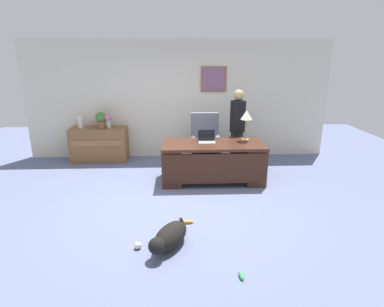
{
  "coord_description": "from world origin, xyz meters",
  "views": [
    {
      "loc": [
        0.02,
        -4.75,
        2.32
      ],
      "look_at": [
        0.23,
        0.3,
        0.75
      ],
      "focal_mm": 29.29,
      "sensor_mm": 36.0,
      "label": 1
    }
  ],
  "objects_px": {
    "credenza": "(99,144)",
    "dog_toy_plush": "(241,275)",
    "desk": "(213,161)",
    "vase_empty": "(80,122)",
    "dog_toy_bone": "(187,222)",
    "armchair": "(205,144)",
    "laptop": "(207,139)",
    "dog_toy_ball": "(138,245)",
    "dog_lying": "(169,237)",
    "person_standing": "(237,129)",
    "desk_lamp": "(246,117)",
    "potted_plant": "(101,119)",
    "vase_with_flowers": "(108,119)"
  },
  "relations": [
    {
      "from": "desk",
      "to": "vase_empty",
      "type": "distance_m",
      "value": 3.19
    },
    {
      "from": "vase_empty",
      "to": "dog_toy_ball",
      "type": "bearing_deg",
      "value": -64.8
    },
    {
      "from": "dog_toy_plush",
      "to": "person_standing",
      "type": "bearing_deg",
      "value": 81.03
    },
    {
      "from": "dog_lying",
      "to": "dog_toy_ball",
      "type": "height_order",
      "value": "dog_lying"
    },
    {
      "from": "credenza",
      "to": "vase_empty",
      "type": "relative_size",
      "value": 4.82
    },
    {
      "from": "armchair",
      "to": "person_standing",
      "type": "height_order",
      "value": "person_standing"
    },
    {
      "from": "dog_toy_ball",
      "to": "dog_toy_plush",
      "type": "distance_m",
      "value": 1.34
    },
    {
      "from": "credenza",
      "to": "vase_with_flowers",
      "type": "distance_m",
      "value": 0.64
    },
    {
      "from": "dog_lying",
      "to": "dog_toy_bone",
      "type": "xyz_separation_m",
      "value": [
        0.24,
        0.59,
        -0.13
      ]
    },
    {
      "from": "vase_with_flowers",
      "to": "desk_lamp",
      "type": "bearing_deg",
      "value": -21.8
    },
    {
      "from": "vase_empty",
      "to": "dog_toy_plush",
      "type": "height_order",
      "value": "vase_empty"
    },
    {
      "from": "desk",
      "to": "desk_lamp",
      "type": "bearing_deg",
      "value": 17.36
    },
    {
      "from": "dog_lying",
      "to": "dog_toy_bone",
      "type": "bearing_deg",
      "value": 67.73
    },
    {
      "from": "armchair",
      "to": "laptop",
      "type": "bearing_deg",
      "value": -92.77
    },
    {
      "from": "credenza",
      "to": "dog_toy_plush",
      "type": "bearing_deg",
      "value": -58.92
    },
    {
      "from": "desk",
      "to": "person_standing",
      "type": "bearing_deg",
      "value": 51.91
    },
    {
      "from": "desk",
      "to": "dog_toy_bone",
      "type": "bearing_deg",
      "value": -108.45
    },
    {
      "from": "dog_lying",
      "to": "dog_toy_plush",
      "type": "relative_size",
      "value": 4.91
    },
    {
      "from": "desk_lamp",
      "to": "credenza",
      "type": "bearing_deg",
      "value": 159.79
    },
    {
      "from": "desk",
      "to": "dog_lying",
      "type": "relative_size",
      "value": 2.69
    },
    {
      "from": "desk",
      "to": "laptop",
      "type": "distance_m",
      "value": 0.43
    },
    {
      "from": "armchair",
      "to": "laptop",
      "type": "height_order",
      "value": "armchair"
    },
    {
      "from": "laptop",
      "to": "person_standing",
      "type": "bearing_deg",
      "value": 41.83
    },
    {
      "from": "vase_empty",
      "to": "potted_plant",
      "type": "distance_m",
      "value": 0.47
    },
    {
      "from": "desk",
      "to": "armchair",
      "type": "distance_m",
      "value": 0.89
    },
    {
      "from": "dog_lying",
      "to": "desk_lamp",
      "type": "height_order",
      "value": "desk_lamp"
    },
    {
      "from": "armchair",
      "to": "dog_toy_bone",
      "type": "distance_m",
      "value": 2.58
    },
    {
      "from": "potted_plant",
      "to": "vase_with_flowers",
      "type": "bearing_deg",
      "value": 0.0
    },
    {
      "from": "laptop",
      "to": "dog_toy_plush",
      "type": "xyz_separation_m",
      "value": [
        0.14,
        -2.91,
        -0.79
      ]
    },
    {
      "from": "desk_lamp",
      "to": "dog_toy_ball",
      "type": "height_order",
      "value": "desk_lamp"
    },
    {
      "from": "person_standing",
      "to": "vase_with_flowers",
      "type": "height_order",
      "value": "person_standing"
    },
    {
      "from": "desk",
      "to": "laptop",
      "type": "xyz_separation_m",
      "value": [
        -0.12,
        0.12,
        0.4
      ]
    },
    {
      "from": "person_standing",
      "to": "dog_toy_plush",
      "type": "xyz_separation_m",
      "value": [
        -0.56,
        -3.53,
        -0.84
      ]
    },
    {
      "from": "credenza",
      "to": "potted_plant",
      "type": "height_order",
      "value": "potted_plant"
    },
    {
      "from": "dog_toy_bone",
      "to": "desk_lamp",
      "type": "bearing_deg",
      "value": 56.83
    },
    {
      "from": "vase_empty",
      "to": "potted_plant",
      "type": "xyz_separation_m",
      "value": [
        0.46,
        0.0,
        0.07
      ]
    },
    {
      "from": "desk",
      "to": "person_standing",
      "type": "height_order",
      "value": "person_standing"
    },
    {
      "from": "potted_plant",
      "to": "dog_toy_bone",
      "type": "height_order",
      "value": "potted_plant"
    },
    {
      "from": "armchair",
      "to": "desk_lamp",
      "type": "relative_size",
      "value": 1.95
    },
    {
      "from": "dog_lying",
      "to": "laptop",
      "type": "relative_size",
      "value": 2.24
    },
    {
      "from": "vase_empty",
      "to": "desk_lamp",
      "type": "bearing_deg",
      "value": -18.19
    },
    {
      "from": "person_standing",
      "to": "desk_lamp",
      "type": "height_order",
      "value": "person_standing"
    },
    {
      "from": "person_standing",
      "to": "vase_with_flowers",
      "type": "distance_m",
      "value": 2.87
    },
    {
      "from": "vase_empty",
      "to": "credenza",
      "type": "bearing_deg",
      "value": -0.21
    },
    {
      "from": "vase_empty",
      "to": "potted_plant",
      "type": "height_order",
      "value": "potted_plant"
    },
    {
      "from": "armchair",
      "to": "dog_toy_ball",
      "type": "xyz_separation_m",
      "value": [
        -1.1,
        -3.09,
        -0.46
      ]
    },
    {
      "from": "dog_lying",
      "to": "potted_plant",
      "type": "height_order",
      "value": "potted_plant"
    },
    {
      "from": "armchair",
      "to": "vase_with_flowers",
      "type": "relative_size",
      "value": 3.58
    },
    {
      "from": "dog_toy_bone",
      "to": "desk",
      "type": "bearing_deg",
      "value": 71.55
    },
    {
      "from": "vase_with_flowers",
      "to": "dog_toy_bone",
      "type": "distance_m",
      "value": 3.54
    }
  ]
}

